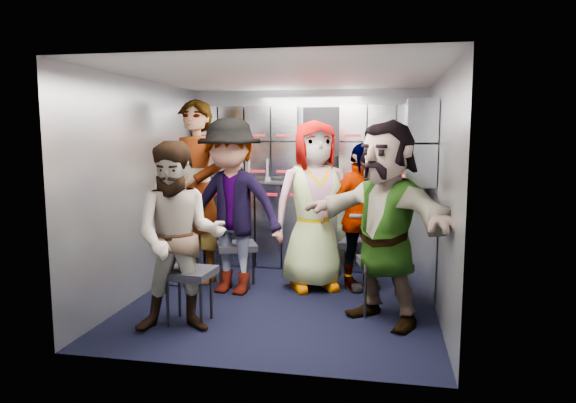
% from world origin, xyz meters
% --- Properties ---
extents(floor, '(3.00, 3.00, 0.00)m').
position_xyz_m(floor, '(0.00, 0.00, 0.00)').
color(floor, black).
rests_on(floor, ground).
extents(wall_back, '(2.80, 0.04, 2.10)m').
position_xyz_m(wall_back, '(0.00, 1.50, 1.05)').
color(wall_back, gray).
rests_on(wall_back, ground).
extents(wall_left, '(0.04, 3.00, 2.10)m').
position_xyz_m(wall_left, '(-1.40, 0.00, 1.05)').
color(wall_left, gray).
rests_on(wall_left, ground).
extents(wall_right, '(0.04, 3.00, 2.10)m').
position_xyz_m(wall_right, '(1.40, 0.00, 1.05)').
color(wall_right, gray).
rests_on(wall_right, ground).
extents(ceiling, '(2.80, 3.00, 0.02)m').
position_xyz_m(ceiling, '(0.00, 0.00, 2.10)').
color(ceiling, silver).
rests_on(ceiling, wall_back).
extents(cart_bank_back, '(2.68, 0.38, 0.99)m').
position_xyz_m(cart_bank_back, '(0.00, 1.29, 0.49)').
color(cart_bank_back, '#A7ACB8').
rests_on(cart_bank_back, ground).
extents(cart_bank_left, '(0.38, 0.76, 0.99)m').
position_xyz_m(cart_bank_left, '(-1.19, 0.56, 0.49)').
color(cart_bank_left, '#A7ACB8').
rests_on(cart_bank_left, ground).
extents(counter, '(2.68, 0.42, 0.03)m').
position_xyz_m(counter, '(0.00, 1.29, 1.01)').
color(counter, '#B8BBC0').
rests_on(counter, cart_bank_back).
extents(locker_bank_back, '(2.68, 0.28, 0.82)m').
position_xyz_m(locker_bank_back, '(0.00, 1.35, 1.49)').
color(locker_bank_back, '#A7ACB8').
rests_on(locker_bank_back, wall_back).
extents(locker_bank_right, '(0.28, 1.00, 0.82)m').
position_xyz_m(locker_bank_right, '(1.25, 0.70, 1.49)').
color(locker_bank_right, '#A7ACB8').
rests_on(locker_bank_right, wall_right).
extents(right_cabinet, '(0.28, 1.20, 1.00)m').
position_xyz_m(right_cabinet, '(1.25, 0.60, 0.50)').
color(right_cabinet, '#A7ACB8').
rests_on(right_cabinet, ground).
extents(coffee_niche, '(0.46, 0.16, 0.84)m').
position_xyz_m(coffee_niche, '(0.18, 1.41, 1.47)').
color(coffee_niche, black).
rests_on(coffee_niche, wall_back).
extents(red_latch_strip, '(2.60, 0.02, 0.03)m').
position_xyz_m(red_latch_strip, '(0.00, 1.09, 0.88)').
color(red_latch_strip, maroon).
rests_on(red_latch_strip, cart_bank_back).
extents(jump_seat_near_left, '(0.42, 0.40, 0.46)m').
position_xyz_m(jump_seat_near_left, '(-0.66, -0.74, 0.41)').
color(jump_seat_near_left, black).
rests_on(jump_seat_near_left, ground).
extents(jump_seat_mid_left, '(0.50, 0.49, 0.46)m').
position_xyz_m(jump_seat_mid_left, '(-0.56, 0.32, 0.41)').
color(jump_seat_mid_left, black).
rests_on(jump_seat_mid_left, ground).
extents(jump_seat_center, '(0.36, 0.35, 0.40)m').
position_xyz_m(jump_seat_center, '(0.22, 0.62, 0.35)').
color(jump_seat_center, black).
rests_on(jump_seat_center, ground).
extents(jump_seat_mid_right, '(0.45, 0.43, 0.46)m').
position_xyz_m(jump_seat_mid_right, '(0.68, 0.69, 0.41)').
color(jump_seat_mid_right, black).
rests_on(jump_seat_mid_right, ground).
extents(jump_seat_near_right, '(0.50, 0.48, 0.49)m').
position_xyz_m(jump_seat_near_right, '(0.93, -0.22, 0.44)').
color(jump_seat_near_right, black).
rests_on(jump_seat_near_right, ground).
extents(attendant_standing, '(0.82, 0.66, 1.94)m').
position_xyz_m(attendant_standing, '(-1.05, 0.49, 0.97)').
color(attendant_standing, black).
rests_on(attendant_standing, ground).
extents(attendant_arc_a, '(0.87, 0.75, 1.53)m').
position_xyz_m(attendant_arc_a, '(-0.66, -0.92, 0.76)').
color(attendant_arc_a, black).
rests_on(attendant_arc_a, ground).
extents(attendant_arc_b, '(1.20, 0.80, 1.73)m').
position_xyz_m(attendant_arc_b, '(-0.56, 0.14, 0.86)').
color(attendant_arc_b, black).
rests_on(attendant_arc_b, ground).
extents(attendant_arc_c, '(0.99, 0.83, 1.72)m').
position_xyz_m(attendant_arc_c, '(0.22, 0.44, 0.86)').
color(attendant_arc_c, black).
rests_on(attendant_arc_c, ground).
extents(attendant_arc_d, '(0.93, 0.80, 1.49)m').
position_xyz_m(attendant_arc_d, '(0.68, 0.51, 0.75)').
color(attendant_arc_d, black).
rests_on(attendant_arc_d, ground).
extents(attendant_arc_e, '(1.54, 1.38, 1.70)m').
position_xyz_m(attendant_arc_e, '(0.93, -0.40, 0.85)').
color(attendant_arc_e, black).
rests_on(attendant_arc_e, ground).
extents(bottle_left, '(0.07, 0.07, 0.24)m').
position_xyz_m(bottle_left, '(-0.66, 1.24, 1.15)').
color(bottle_left, white).
rests_on(bottle_left, counter).
extents(bottle_mid, '(0.07, 0.07, 0.26)m').
position_xyz_m(bottle_mid, '(-0.44, 1.24, 1.16)').
color(bottle_mid, white).
rests_on(bottle_mid, counter).
extents(bottle_right, '(0.06, 0.06, 0.23)m').
position_xyz_m(bottle_right, '(0.17, 1.24, 1.15)').
color(bottle_right, white).
rests_on(bottle_right, counter).
extents(cup_left, '(0.08, 0.08, 0.10)m').
position_xyz_m(cup_left, '(-1.19, 1.23, 1.08)').
color(cup_left, tan).
rests_on(cup_left, counter).
extents(cup_right, '(0.07, 0.07, 0.09)m').
position_xyz_m(cup_right, '(1.16, 1.23, 1.08)').
color(cup_right, tan).
rests_on(cup_right, counter).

